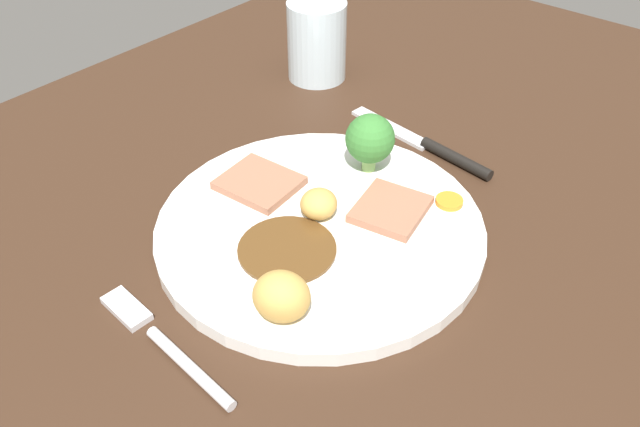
% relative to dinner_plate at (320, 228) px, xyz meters
% --- Properties ---
extents(dining_table, '(1.20, 0.84, 0.04)m').
position_rel_dinner_plate_xyz_m(dining_table, '(0.04, 0.02, -0.02)').
color(dining_table, '#382316').
rests_on(dining_table, ground).
extents(dinner_plate, '(0.29, 0.29, 0.01)m').
position_rel_dinner_plate_xyz_m(dinner_plate, '(0.00, 0.00, 0.00)').
color(dinner_plate, white).
rests_on(dinner_plate, dining_table).
extents(gravy_pool, '(0.08, 0.08, 0.00)m').
position_rel_dinner_plate_xyz_m(gravy_pool, '(-0.05, -0.00, 0.01)').
color(gravy_pool, '#563819').
rests_on(gravy_pool, dinner_plate).
extents(meat_slice_main, '(0.07, 0.07, 0.01)m').
position_rel_dinner_plate_xyz_m(meat_slice_main, '(0.05, -0.04, 0.01)').
color(meat_slice_main, '#9E664C').
rests_on(meat_slice_main, dinner_plate).
extents(meat_slice_under, '(0.07, 0.08, 0.01)m').
position_rel_dinner_plate_xyz_m(meat_slice_under, '(0.00, 0.08, 0.01)').
color(meat_slice_under, '#9E664C').
rests_on(meat_slice_under, dinner_plate).
extents(roast_potato_left, '(0.04, 0.04, 0.03)m').
position_rel_dinner_plate_xyz_m(roast_potato_left, '(0.01, 0.01, 0.02)').
color(roast_potato_left, tan).
rests_on(roast_potato_left, dinner_plate).
extents(roast_potato_right, '(0.05, 0.06, 0.04)m').
position_rel_dinner_plate_xyz_m(roast_potato_right, '(-0.10, -0.05, 0.03)').
color(roast_potato_right, tan).
rests_on(roast_potato_right, dinner_plate).
extents(carrot_coin_front, '(0.03, 0.03, 0.00)m').
position_rel_dinner_plate_xyz_m(carrot_coin_front, '(0.10, -0.07, 0.01)').
color(carrot_coin_front, orange).
rests_on(carrot_coin_front, dinner_plate).
extents(broccoli_floret, '(0.05, 0.05, 0.06)m').
position_rel_dinner_plate_xyz_m(broccoli_floret, '(0.09, 0.02, 0.04)').
color(broccoli_floret, '#8CB766').
rests_on(broccoli_floret, dinner_plate).
extents(fork, '(0.03, 0.15, 0.01)m').
position_rel_dinner_plate_xyz_m(fork, '(-0.17, 0.01, -0.00)').
color(fork, silver).
rests_on(fork, dining_table).
extents(knife, '(0.04, 0.19, 0.01)m').
position_rel_dinner_plate_xyz_m(knife, '(0.18, -0.00, -0.00)').
color(knife, black).
rests_on(knife, dining_table).
extents(water_glass, '(0.07, 0.07, 0.10)m').
position_rel_dinner_plate_xyz_m(water_glass, '(0.23, 0.20, 0.04)').
color(water_glass, silver).
rests_on(water_glass, dining_table).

